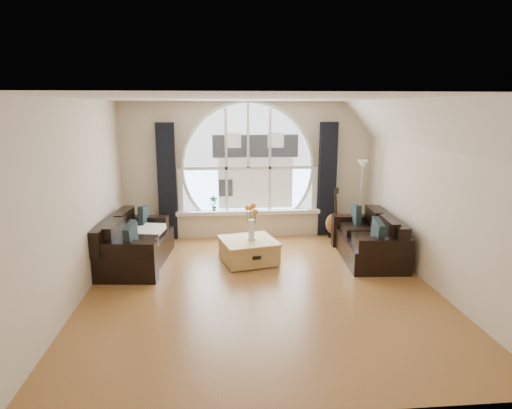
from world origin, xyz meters
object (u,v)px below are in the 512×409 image
object	(u,v)px
floor_lamp	(361,201)
potted_plant	(214,203)
sofa_left	(136,241)
sofa_right	(368,237)
coffee_chest	(249,250)
guitar	(335,213)
vase_flowers	(251,217)

from	to	relation	value
floor_lamp	potted_plant	bearing A→B (deg)	170.34
sofa_left	sofa_right	xyz separation A→B (m)	(3.96, -0.09, 0.00)
coffee_chest	guitar	xyz separation A→B (m)	(1.81, 1.22, 0.31)
vase_flowers	potted_plant	bearing A→B (deg)	112.77
sofa_left	guitar	world-z (taller)	guitar
coffee_chest	vase_flowers	xyz separation A→B (m)	(0.05, 0.00, 0.57)
sofa_right	guitar	distance (m)	1.27
sofa_left	potted_plant	distance (m)	1.97
sofa_right	floor_lamp	bearing A→B (deg)	83.63
sofa_left	sofa_right	world-z (taller)	sofa_left
vase_flowers	floor_lamp	xyz separation A→B (m)	(2.22, 1.04, 0.02)
sofa_left	coffee_chest	size ratio (longest dim) A/B	2.06
coffee_chest	floor_lamp	xyz separation A→B (m)	(2.27, 1.04, 0.58)
floor_lamp	guitar	xyz separation A→B (m)	(-0.46, 0.18, -0.27)
potted_plant	floor_lamp	bearing A→B (deg)	-9.66
floor_lamp	vase_flowers	bearing A→B (deg)	-154.78
floor_lamp	potted_plant	world-z (taller)	floor_lamp
sofa_left	vase_flowers	world-z (taller)	vase_flowers
potted_plant	sofa_left	bearing A→B (deg)	-131.70
sofa_left	potted_plant	world-z (taller)	potted_plant
sofa_right	potted_plant	bearing A→B (deg)	153.91
guitar	potted_plant	bearing A→B (deg)	170.96
floor_lamp	guitar	bearing A→B (deg)	158.96
sofa_right	potted_plant	world-z (taller)	potted_plant
vase_flowers	floor_lamp	distance (m)	2.45
sofa_left	coffee_chest	bearing A→B (deg)	3.69
coffee_chest	vase_flowers	distance (m)	0.57
floor_lamp	guitar	distance (m)	0.56
coffee_chest	floor_lamp	world-z (taller)	floor_lamp
vase_flowers	potted_plant	size ratio (longest dim) A/B	2.32
sofa_left	floor_lamp	world-z (taller)	floor_lamp
guitar	potted_plant	xyz separation A→B (m)	(-2.40, 0.31, 0.17)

